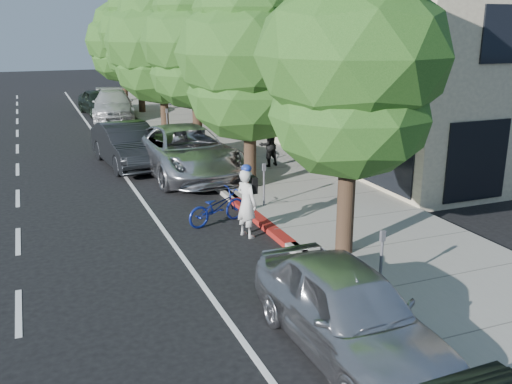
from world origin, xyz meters
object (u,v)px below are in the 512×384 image
cyclist (247,203)px  bicycle (217,207)px  dark_suv_far (98,102)px  pedestrian (268,145)px  street_tree_4 (138,35)px  dark_sedan (127,145)px  silver_suv (185,151)px  white_pickup (113,105)px  near_car_a (348,310)px  street_tree_1 (250,56)px  street_tree_5 (122,42)px  street_tree_2 (195,44)px  street_tree_3 (161,43)px  street_tree_0 (352,60)px

cyclist → bicycle: bearing=-1.7°
dark_suv_far → pedestrian: (4.10, -16.59, 0.22)m
street_tree_4 → dark_sedan: street_tree_4 is taller
bicycle → silver_suv: size_ratio=0.29×
white_pickup → near_car_a: white_pickup is taller
street_tree_1 → street_tree_5: size_ratio=1.03×
street_tree_2 → silver_suv: street_tree_2 is taller
street_tree_4 → silver_suv: 15.73m
cyclist → near_car_a: 5.68m
dark_sedan → bicycle: bearing=-87.4°
street_tree_1 → pedestrian: size_ratio=4.39×
street_tree_2 → street_tree_3: 6.00m
street_tree_2 → street_tree_4: 12.00m
street_tree_4 → near_car_a: (-2.00, -27.50, -3.92)m
street_tree_4 → near_car_a: street_tree_4 is taller
silver_suv → white_pickup: bearing=88.5°
street_tree_3 → street_tree_5: (0.00, 12.00, -0.27)m
street_tree_1 → dark_sedan: street_tree_1 is taller
silver_suv → street_tree_5: bearing=82.6°
street_tree_4 → pedestrian: 16.13m
street_tree_1 → street_tree_4: (-0.00, 18.00, 0.35)m
cyclist → bicycle: 1.34m
silver_suv → near_car_a: 12.32m
pedestrian → street_tree_0: bearing=60.7°
street_tree_3 → near_car_a: street_tree_3 is taller
pedestrian → dark_suv_far: bearing=-94.3°
bicycle → silver_suv: 5.49m
street_tree_3 → near_car_a: 21.89m
bicycle → dark_suv_far: (-0.44, 21.62, 0.26)m
street_tree_1 → street_tree_0: bearing=-90.0°
dark_sedan → street_tree_3: bearing=60.5°
street_tree_1 → street_tree_4: 18.00m
cyclist → dark_sedan: size_ratio=0.36×
street_tree_3 → dark_sedan: bearing=-113.9°
street_tree_0 → street_tree_3: size_ratio=0.97×
street_tree_3 → cyclist: 16.29m
street_tree_3 → silver_suv: (-1.40, -9.19, -3.50)m
street_tree_0 → street_tree_2: 12.00m
street_tree_0 → white_pickup: size_ratio=1.31×
street_tree_4 → bicycle: bearing=-95.5°
silver_suv → dark_sedan: bearing=124.2°
cyclist → silver_suv: 6.65m
white_pickup → street_tree_0: bearing=-77.5°
near_car_a → street_tree_1: bearing=77.3°
street_tree_4 → bicycle: size_ratio=4.16×
street_tree_4 → street_tree_5: size_ratio=1.10×
street_tree_5 → cyclist: size_ratio=3.86×
street_tree_3 → street_tree_2: bearing=-90.0°
street_tree_1 → street_tree_5: 24.00m
street_tree_1 → dark_sedan: size_ratio=1.44×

